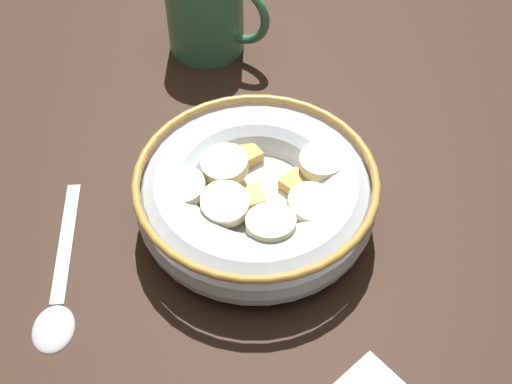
% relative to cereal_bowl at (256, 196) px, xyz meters
% --- Properties ---
extents(ground_plane, '(1.23, 1.23, 0.02)m').
position_rel_cereal_bowl_xyz_m(ground_plane, '(-0.00, 0.00, -0.04)').
color(ground_plane, '#332116').
extents(cereal_bowl, '(0.17, 0.17, 0.05)m').
position_rel_cereal_bowl_xyz_m(cereal_bowl, '(0.00, 0.00, 0.00)').
color(cereal_bowl, '#B2BCC6').
rests_on(cereal_bowl, ground_plane).
extents(spoon, '(0.09, 0.13, 0.01)m').
position_rel_cereal_bowl_xyz_m(spoon, '(-0.09, -0.13, -0.02)').
color(spoon, '#B7B7BC').
rests_on(spoon, ground_plane).
extents(coffee_mug, '(0.10, 0.07, 0.10)m').
position_rel_cereal_bowl_xyz_m(coffee_mug, '(-0.14, 0.16, 0.02)').
color(coffee_mug, '#3F7F59').
rests_on(coffee_mug, ground_plane).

